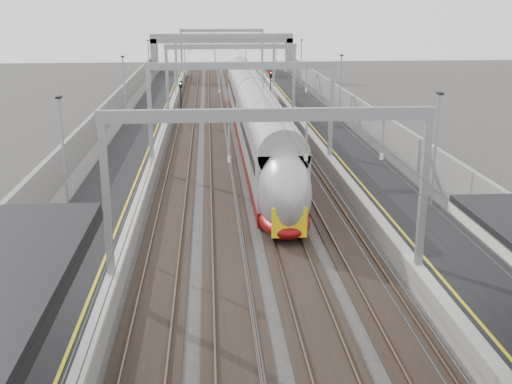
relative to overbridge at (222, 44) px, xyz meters
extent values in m
cube|color=black|center=(-8.00, -55.00, -4.81)|extent=(4.00, 120.00, 1.00)
cube|color=black|center=(8.00, -55.00, -4.81)|extent=(4.00, 120.00, 1.00)
cube|color=black|center=(-4.50, -55.00, -5.27)|extent=(2.40, 140.00, 0.08)
cube|color=brown|center=(-5.22, -55.00, -5.18)|extent=(0.07, 140.00, 0.14)
cube|color=brown|center=(-3.78, -55.00, -5.18)|extent=(0.07, 140.00, 0.14)
cube|color=black|center=(-1.50, -55.00, -5.27)|extent=(2.40, 140.00, 0.08)
cube|color=brown|center=(-2.22, -55.00, -5.18)|extent=(0.07, 140.00, 0.14)
cube|color=brown|center=(-0.78, -55.00, -5.18)|extent=(0.07, 140.00, 0.14)
cube|color=black|center=(1.50, -55.00, -5.27)|extent=(2.40, 140.00, 0.08)
cube|color=brown|center=(0.78, -55.00, -5.18)|extent=(0.07, 140.00, 0.14)
cube|color=brown|center=(2.22, -55.00, -5.18)|extent=(0.07, 140.00, 0.14)
cube|color=black|center=(4.50, -55.00, -5.27)|extent=(2.40, 140.00, 0.08)
cube|color=brown|center=(3.78, -55.00, -5.18)|extent=(0.07, 140.00, 0.14)
cube|color=brown|center=(5.22, -55.00, -5.18)|extent=(0.07, 140.00, 0.14)
cube|color=gray|center=(-6.30, -78.00, -1.01)|extent=(0.28, 0.28, 6.60)
cube|color=gray|center=(6.30, -78.00, -1.01)|extent=(0.28, 0.28, 6.60)
cube|color=gray|center=(0.00, -78.00, 2.04)|extent=(13.00, 0.25, 0.50)
cube|color=gray|center=(-6.30, -58.00, -1.01)|extent=(0.28, 0.28, 6.60)
cube|color=gray|center=(6.30, -58.00, -1.01)|extent=(0.28, 0.28, 6.60)
cube|color=gray|center=(0.00, -58.00, 2.04)|extent=(13.00, 0.25, 0.50)
cube|color=gray|center=(-6.30, -38.00, -1.01)|extent=(0.28, 0.28, 6.60)
cube|color=gray|center=(6.30, -38.00, -1.01)|extent=(0.28, 0.28, 6.60)
cube|color=gray|center=(0.00, -38.00, 2.04)|extent=(13.00, 0.25, 0.50)
cube|color=gray|center=(-6.30, -18.00, -1.01)|extent=(0.28, 0.28, 6.60)
cube|color=gray|center=(6.30, -18.00, -1.01)|extent=(0.28, 0.28, 6.60)
cube|color=gray|center=(0.00, -18.00, 2.04)|extent=(13.00, 0.25, 0.50)
cube|color=gray|center=(-6.30, 0.00, -1.01)|extent=(0.28, 0.28, 6.60)
cube|color=gray|center=(6.30, 0.00, -1.01)|extent=(0.28, 0.28, 6.60)
cube|color=gray|center=(0.00, 0.00, 2.04)|extent=(13.00, 0.25, 0.50)
cylinder|color=#262628|center=(-4.50, -50.00, 0.19)|extent=(0.03, 140.00, 0.03)
cylinder|color=#262628|center=(-1.50, -50.00, 0.19)|extent=(0.03, 140.00, 0.03)
cylinder|color=#262628|center=(1.50, -50.00, 0.19)|extent=(0.03, 140.00, 0.03)
cylinder|color=#262628|center=(4.50, -50.00, 0.19)|extent=(0.03, 140.00, 0.03)
cube|color=gray|center=(0.00, 0.00, 0.89)|extent=(22.00, 2.20, 1.40)
cube|color=gray|center=(-10.50, 0.00, -2.21)|extent=(1.00, 2.20, 6.20)
cube|color=gray|center=(10.50, 0.00, -2.21)|extent=(1.00, 2.20, 6.20)
cube|color=gray|center=(-11.20, -55.00, -3.71)|extent=(0.30, 120.00, 3.20)
cube|color=gray|center=(11.20, -55.00, -3.71)|extent=(0.30, 120.00, 3.20)
cube|color=maroon|center=(1.50, -59.27, -4.71)|extent=(2.72, 23.19, 0.81)
cube|color=#99999E|center=(1.50, -59.27, -2.79)|extent=(2.72, 23.19, 3.02)
cube|color=black|center=(1.50, -67.39, -5.03)|extent=(2.02, 2.42, 0.50)
cube|color=maroon|center=(1.50, -35.68, -4.71)|extent=(2.72, 23.19, 0.81)
cube|color=#99999E|center=(1.50, -35.68, -2.79)|extent=(2.72, 23.19, 3.02)
cube|color=black|center=(1.50, -43.80, -5.03)|extent=(2.02, 2.42, 0.50)
ellipsoid|color=#99999E|center=(1.50, -71.07, -3.09)|extent=(2.72, 5.24, 4.23)
cube|color=yellow|center=(1.50, -73.24, -4.00)|extent=(1.71, 0.12, 1.51)
cube|color=black|center=(1.50, -72.78, -2.49)|extent=(1.61, 0.58, 0.95)
cylinder|color=black|center=(-5.20, -33.11, -3.81)|extent=(0.12, 0.12, 3.00)
cube|color=black|center=(-5.20, -33.11, -2.21)|extent=(0.32, 0.22, 0.75)
sphere|color=#0CE526|center=(-5.20, -33.24, -2.06)|extent=(0.16, 0.16, 0.16)
cylinder|color=black|center=(3.20, -34.96, -3.81)|extent=(0.12, 0.12, 3.00)
cube|color=black|center=(3.20, -34.96, -2.21)|extent=(0.32, 0.22, 0.75)
sphere|color=red|center=(3.20, -35.09, -2.06)|extent=(0.16, 0.16, 0.16)
cylinder|color=black|center=(5.40, -23.30, -3.81)|extent=(0.12, 0.12, 3.00)
cube|color=black|center=(5.40, -23.30, -2.21)|extent=(0.32, 0.22, 0.75)
sphere|color=red|center=(5.40, -23.43, -2.06)|extent=(0.16, 0.16, 0.16)
camera|label=1|loc=(-2.25, -102.15, 6.14)|focal=45.00mm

